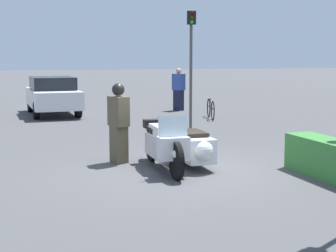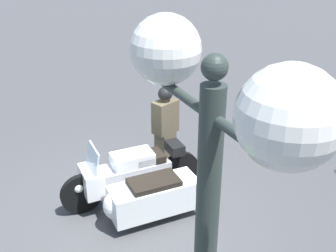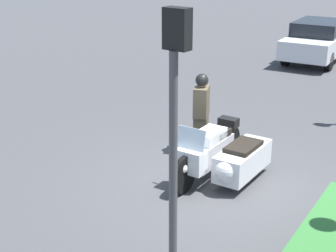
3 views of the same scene
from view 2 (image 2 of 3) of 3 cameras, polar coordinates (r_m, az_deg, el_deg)
ground_plane at (r=7.33m, az=-5.75°, el=-11.76°), size 160.00×160.00×0.00m
police_motorcycle at (r=7.14m, az=-4.10°, el=-8.06°), size 2.56×1.29×1.18m
officer_rider at (r=8.10m, az=-0.36°, el=-0.11°), size 0.54×0.42×1.74m
twin_lamp_post at (r=2.12m, az=5.43°, el=-9.96°), size 0.38×1.33×4.04m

